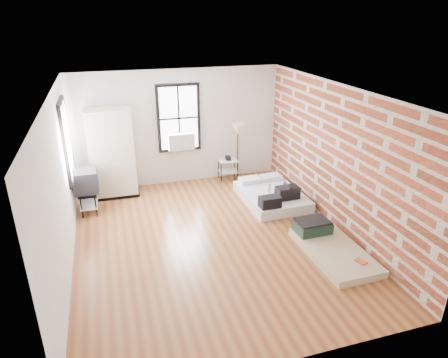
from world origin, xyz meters
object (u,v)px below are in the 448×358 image
object	(u,v)px
mattress_main	(272,195)
side_table	(228,164)
mattress_bare	(329,245)
wardrobe	(112,154)
tv_stand	(86,182)
floor_lamp	(238,133)

from	to	relation	value
mattress_main	side_table	distance (m)	1.62
mattress_bare	wardrobe	distance (m)	5.13
mattress_bare	tv_stand	bearing A→B (deg)	144.32
tv_stand	floor_lamp	bearing A→B (deg)	11.85
wardrobe	tv_stand	size ratio (longest dim) A/B	2.14
wardrobe	side_table	distance (m)	2.86
mattress_bare	wardrobe	size ratio (longest dim) A/B	0.86
side_table	wardrobe	bearing A→B (deg)	-178.56
wardrobe	side_table	xyz separation A→B (m)	(2.79, 0.07, -0.59)
tv_stand	mattress_main	bearing A→B (deg)	-9.36
side_table	floor_lamp	xyz separation A→B (m)	(0.23, -0.07, 0.83)
tv_stand	wardrobe	bearing A→B (deg)	51.41
wardrobe	floor_lamp	distance (m)	3.03
mattress_main	wardrobe	size ratio (longest dim) A/B	0.85
side_table	floor_lamp	size ratio (longest dim) A/B	0.43
mattress_bare	floor_lamp	bearing A→B (deg)	97.48
mattress_main	tv_stand	xyz separation A→B (m)	(-3.96, 0.69, 0.53)
mattress_bare	wardrobe	world-z (taller)	wardrobe
mattress_main	floor_lamp	bearing A→B (deg)	102.56
mattress_main	wardrobe	bearing A→B (deg)	155.86
side_table	mattress_bare	bearing A→B (deg)	-78.28
wardrobe	floor_lamp	xyz separation A→B (m)	(3.02, 0.00, 0.24)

